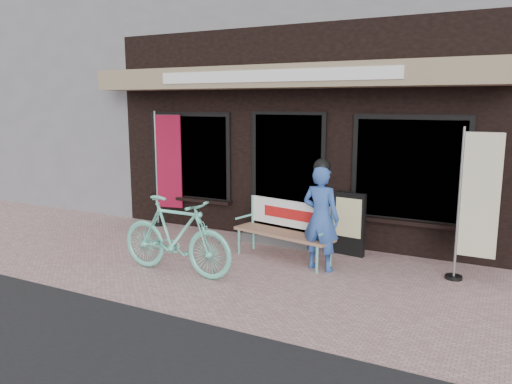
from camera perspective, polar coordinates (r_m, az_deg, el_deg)
The scene contains 9 objects.
ground at distance 7.05m, azimuth -3.09°, elevation -9.29°, with size 70.00×70.00×0.00m, color #C89C99.
storefront at distance 11.22m, azimuth 10.13°, elevation 13.31°, with size 7.00×6.77×6.00m.
neighbor_left_near at distance 16.37m, azimuth -19.64°, elevation 12.59°, with size 10.00×7.00×6.40m, color slate.
bench at distance 7.56m, azimuth 3.49°, elevation -3.85°, with size 1.67×0.74×0.88m.
person at distance 7.06m, azimuth 7.43°, elevation -2.71°, with size 0.58×0.41×1.59m.
bicycle at distance 6.98m, azimuth -9.16°, elevation -4.95°, with size 0.51×1.80×1.08m, color #68CBB1.
nobori_red at distance 9.59m, azimuth -10.13°, elevation 2.75°, with size 0.65×0.28×2.20m.
nobori_cream at distance 7.06m, azimuth 23.85°, elevation -1.24°, with size 0.60×0.23×2.05m.
menu_stand at distance 7.86m, azimuth 10.63°, elevation -3.53°, with size 0.50×0.17×0.99m.
Camera 1 is at (3.40, -5.71, 2.35)m, focal length 35.00 mm.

